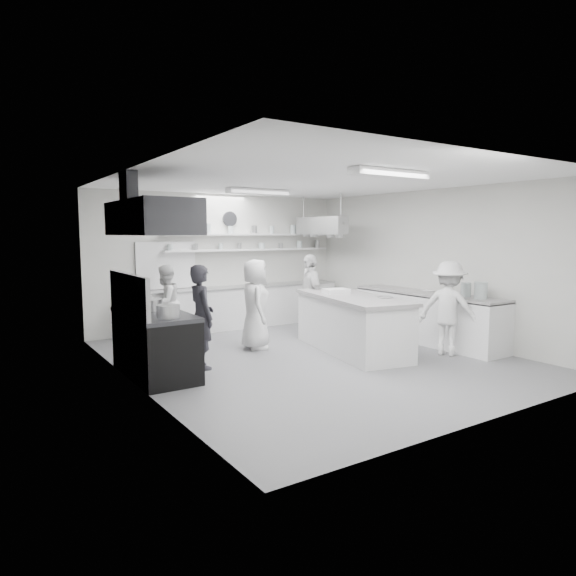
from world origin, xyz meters
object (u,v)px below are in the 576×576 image
stove (155,346)px  cook_stove (201,317)px  prep_island (352,325)px  right_counter (427,318)px  cook_back (165,302)px  back_counter (240,307)px

stove → cook_stove: 0.84m
stove → prep_island: prep_island is taller
right_counter → cook_back: cook_back is taller
back_counter → right_counter: size_ratio=1.52×
prep_island → cook_back: bearing=142.5°
prep_island → cook_stove: bearing=-177.4°
back_counter → cook_back: 1.94m
back_counter → right_counter: right_counter is taller
prep_island → cook_stove: 2.79m
right_counter → cook_stove: size_ratio=2.01×
right_counter → stove: bearing=173.5°
stove → prep_island: size_ratio=0.69×
cook_back → back_counter: bearing=159.4°
cook_stove → cook_back: size_ratio=1.09×
right_counter → prep_island: prep_island is taller
right_counter → cook_back: (-4.23, 3.00, 0.28)m
cook_stove → cook_back: cook_stove is taller
cook_stove → cook_back: 2.41m
cook_stove → back_counter: bearing=-34.7°
prep_island → cook_stove: cook_stove is taller
back_counter → cook_back: bearing=-168.0°
back_counter → cook_back: size_ratio=3.32×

